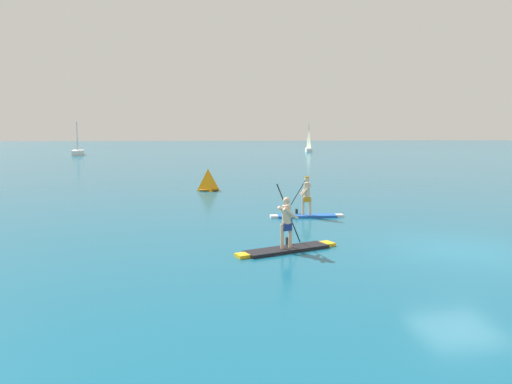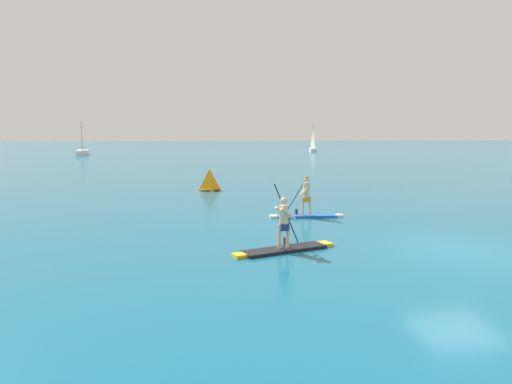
# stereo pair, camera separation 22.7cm
# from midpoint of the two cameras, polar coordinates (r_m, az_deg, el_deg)

# --- Properties ---
(ground) EXTENTS (440.00, 440.00, 0.00)m
(ground) POSITION_cam_midpoint_polar(r_m,az_deg,el_deg) (14.84, 23.76, -6.70)
(ground) COLOR #145B7A
(paddleboarder_near_left) EXTENTS (3.23, 1.51, 2.01)m
(paddleboarder_near_left) POSITION_cam_midpoint_polar(r_m,az_deg,el_deg) (13.53, 3.43, -5.94)
(paddleboarder_near_left) COLOR black
(paddleboarder_near_left) RESTS_ON ground
(paddleboarder_mid_center) EXTENTS (3.07, 0.90, 1.75)m
(paddleboarder_mid_center) POSITION_cam_midpoint_polar(r_m,az_deg,el_deg) (19.05, 5.94, -1.89)
(paddleboarder_mid_center) COLOR blue
(paddleboarder_mid_center) RESTS_ON ground
(race_marker_buoy) EXTENTS (1.22, 1.22, 1.32)m
(race_marker_buoy) POSITION_cam_midpoint_polar(r_m,az_deg,el_deg) (28.00, -6.22, 1.40)
(race_marker_buoy) COLOR orange
(race_marker_buoy) RESTS_ON ground
(sailboat_left_horizon) EXTENTS (2.68, 6.25, 5.39)m
(sailboat_left_horizon) POSITION_cam_midpoint_polar(r_m,az_deg,el_deg) (80.52, -21.41, 4.75)
(sailboat_left_horizon) COLOR white
(sailboat_left_horizon) RESTS_ON ground
(sailboat_right_horizon) EXTENTS (1.85, 4.37, 5.46)m
(sailboat_right_horizon) POSITION_cam_midpoint_polar(r_m,az_deg,el_deg) (88.74, 6.51, 5.48)
(sailboat_right_horizon) COLOR white
(sailboat_right_horizon) RESTS_ON ground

